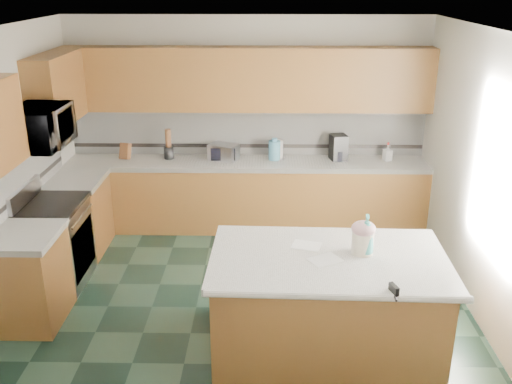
{
  "coord_description": "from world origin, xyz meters",
  "views": [
    {
      "loc": [
        0.25,
        -4.96,
        3.14
      ],
      "look_at": [
        0.15,
        0.35,
        1.12
      ],
      "focal_mm": 40.0,
      "sensor_mm": 36.0,
      "label": 1
    }
  ],
  "objects_px": {
    "island_top": "(329,260)",
    "toaster_oven": "(224,152)",
    "island_base": "(326,306)",
    "treat_jar": "(363,243)",
    "knife_block": "(125,151)",
    "soap_bottle_island": "(366,235)",
    "coffee_maker": "(338,147)"
  },
  "relations": [
    {
      "from": "knife_block",
      "to": "coffee_maker",
      "type": "xyz_separation_m",
      "value": [
        2.74,
        0.03,
        0.06
      ]
    },
    {
      "from": "treat_jar",
      "to": "coffee_maker",
      "type": "height_order",
      "value": "coffee_maker"
    },
    {
      "from": "treat_jar",
      "to": "coffee_maker",
      "type": "distance_m",
      "value": 2.66
    },
    {
      "from": "island_base",
      "to": "toaster_oven",
      "type": "distance_m",
      "value": 2.97
    },
    {
      "from": "coffee_maker",
      "to": "treat_jar",
      "type": "bearing_deg",
      "value": -104.27
    },
    {
      "from": "soap_bottle_island",
      "to": "island_base",
      "type": "bearing_deg",
      "value": -166.37
    },
    {
      "from": "island_base",
      "to": "soap_bottle_island",
      "type": "relative_size",
      "value": 5.29
    },
    {
      "from": "island_base",
      "to": "coffee_maker",
      "type": "xyz_separation_m",
      "value": [
        0.39,
        2.73,
        0.65
      ]
    },
    {
      "from": "island_base",
      "to": "island_top",
      "type": "bearing_deg",
      "value": 0.0
    },
    {
      "from": "toaster_oven",
      "to": "knife_block",
      "type": "bearing_deg",
      "value": -155.89
    },
    {
      "from": "coffee_maker",
      "to": "island_base",
      "type": "bearing_deg",
      "value": -110.23
    },
    {
      "from": "island_base",
      "to": "knife_block",
      "type": "xyz_separation_m",
      "value": [
        -2.35,
        2.7,
        0.6
      ]
    },
    {
      "from": "island_top",
      "to": "knife_block",
      "type": "xyz_separation_m",
      "value": [
        -2.35,
        2.7,
        0.14
      ]
    },
    {
      "from": "knife_block",
      "to": "island_top",
      "type": "bearing_deg",
      "value": -33.34
    },
    {
      "from": "island_base",
      "to": "island_top",
      "type": "height_order",
      "value": "island_top"
    },
    {
      "from": "treat_jar",
      "to": "soap_bottle_island",
      "type": "xyz_separation_m",
      "value": [
        0.02,
        -0.02,
        0.08
      ]
    },
    {
      "from": "island_base",
      "to": "treat_jar",
      "type": "xyz_separation_m",
      "value": [
        0.29,
        0.07,
        0.59
      ]
    },
    {
      "from": "island_base",
      "to": "soap_bottle_island",
      "type": "xyz_separation_m",
      "value": [
        0.31,
        0.05,
        0.67
      ]
    },
    {
      "from": "soap_bottle_island",
      "to": "toaster_oven",
      "type": "xyz_separation_m",
      "value": [
        -1.39,
        2.65,
        -0.08
      ]
    },
    {
      "from": "knife_block",
      "to": "island_base",
      "type": "bearing_deg",
      "value": -33.34
    },
    {
      "from": "treat_jar",
      "to": "knife_block",
      "type": "xyz_separation_m",
      "value": [
        -2.64,
        2.63,
        0.01
      ]
    },
    {
      "from": "knife_block",
      "to": "coffee_maker",
      "type": "distance_m",
      "value": 2.74
    },
    {
      "from": "island_base",
      "to": "soap_bottle_island",
      "type": "height_order",
      "value": "soap_bottle_island"
    },
    {
      "from": "treat_jar",
      "to": "knife_block",
      "type": "relative_size",
      "value": 0.93
    },
    {
      "from": "knife_block",
      "to": "toaster_oven",
      "type": "xyz_separation_m",
      "value": [
        1.27,
        0.0,
        -0.0
      ]
    },
    {
      "from": "island_top",
      "to": "coffee_maker",
      "type": "relative_size",
      "value": 6.13
    },
    {
      "from": "island_top",
      "to": "toaster_oven",
      "type": "distance_m",
      "value": 2.91
    },
    {
      "from": "island_top",
      "to": "treat_jar",
      "type": "height_order",
      "value": "treat_jar"
    },
    {
      "from": "island_base",
      "to": "island_top",
      "type": "distance_m",
      "value": 0.46
    },
    {
      "from": "treat_jar",
      "to": "knife_block",
      "type": "height_order",
      "value": "knife_block"
    },
    {
      "from": "coffee_maker",
      "to": "knife_block",
      "type": "bearing_deg",
      "value": 168.49
    },
    {
      "from": "soap_bottle_island",
      "to": "toaster_oven",
      "type": "relative_size",
      "value": 1.03
    }
  ]
}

